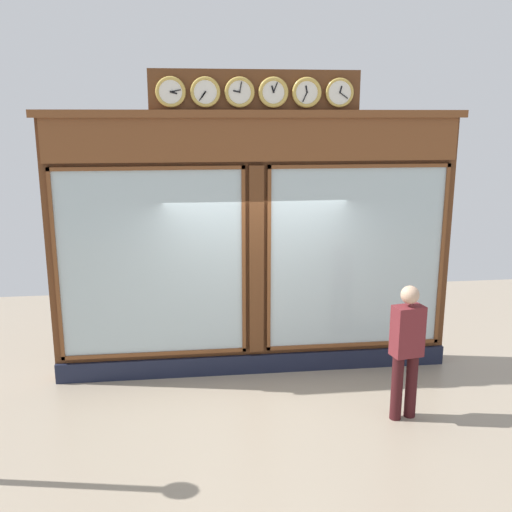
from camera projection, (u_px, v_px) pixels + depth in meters
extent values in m
plane|color=gray|center=(290.00, 493.00, 5.76)|extent=(14.00, 14.00, 0.00)
cube|color=#5B3319|center=(255.00, 249.00, 8.18)|extent=(5.61, 0.30, 3.60)
cube|color=#191E33|center=(256.00, 364.00, 8.41)|extent=(5.61, 0.08, 0.28)
cube|color=brown|center=(256.00, 140.00, 7.65)|extent=(5.49, 0.08, 0.56)
cube|color=brown|center=(256.00, 114.00, 7.59)|extent=(5.72, 0.20, 0.10)
cube|color=silver|center=(356.00, 258.00, 8.22)|extent=(2.45, 0.02, 2.53)
cube|color=brown|center=(361.00, 166.00, 7.90)|extent=(2.55, 0.04, 0.05)
cube|color=brown|center=(353.00, 344.00, 8.51)|extent=(2.55, 0.04, 0.05)
cube|color=brown|center=(442.00, 256.00, 8.35)|extent=(0.05, 0.04, 2.63)
cube|color=brown|center=(269.00, 261.00, 8.06)|extent=(0.05, 0.04, 2.63)
cube|color=silver|center=(152.00, 264.00, 7.89)|extent=(2.45, 0.02, 2.53)
cube|color=brown|center=(147.00, 168.00, 7.57)|extent=(2.55, 0.04, 0.05)
cube|color=brown|center=(155.00, 354.00, 8.17)|extent=(2.55, 0.04, 0.05)
cube|color=brown|center=(56.00, 267.00, 7.73)|extent=(0.05, 0.04, 2.63)
cube|color=brown|center=(244.00, 262.00, 8.02)|extent=(0.05, 0.04, 2.63)
cube|color=#5B3319|center=(256.00, 261.00, 8.04)|extent=(0.20, 0.10, 2.63)
cube|color=#5B3319|center=(256.00, 92.00, 7.56)|extent=(2.77, 0.06, 0.58)
cylinder|color=white|center=(340.00, 93.00, 7.61)|extent=(0.31, 0.02, 0.31)
torus|color=gold|center=(340.00, 93.00, 7.61)|extent=(0.37, 0.04, 0.37)
cube|color=black|center=(341.00, 89.00, 7.59)|extent=(0.04, 0.01, 0.09)
cube|color=black|center=(344.00, 96.00, 7.61)|extent=(0.11, 0.01, 0.09)
sphere|color=black|center=(340.00, 93.00, 7.60)|extent=(0.02, 0.02, 0.02)
cylinder|color=white|center=(307.00, 92.00, 7.56)|extent=(0.31, 0.02, 0.31)
torus|color=gold|center=(307.00, 92.00, 7.56)|extent=(0.39, 0.05, 0.39)
cube|color=black|center=(306.00, 89.00, 7.54)|extent=(0.03, 0.01, 0.09)
cube|color=black|center=(305.00, 97.00, 7.56)|extent=(0.06, 0.01, 0.12)
sphere|color=black|center=(307.00, 92.00, 7.54)|extent=(0.02, 0.02, 0.02)
cylinder|color=white|center=(273.00, 92.00, 7.51)|extent=(0.31, 0.02, 0.31)
torus|color=gold|center=(273.00, 92.00, 7.51)|extent=(0.39, 0.05, 0.39)
cube|color=black|center=(273.00, 89.00, 7.49)|extent=(0.04, 0.01, 0.09)
cube|color=black|center=(276.00, 87.00, 7.49)|extent=(0.06, 0.01, 0.13)
sphere|color=black|center=(274.00, 92.00, 7.49)|extent=(0.02, 0.02, 0.02)
cylinder|color=white|center=(240.00, 92.00, 7.46)|extent=(0.31, 0.02, 0.31)
torus|color=gold|center=(240.00, 92.00, 7.46)|extent=(0.39, 0.05, 0.39)
cube|color=black|center=(236.00, 91.00, 7.44)|extent=(0.09, 0.01, 0.03)
cube|color=black|center=(241.00, 87.00, 7.43)|extent=(0.04, 0.01, 0.13)
sphere|color=black|center=(240.00, 92.00, 7.44)|extent=(0.02, 0.02, 0.02)
cylinder|color=white|center=(205.00, 92.00, 7.41)|extent=(0.31, 0.02, 0.31)
torus|color=gold|center=(205.00, 92.00, 7.41)|extent=(0.38, 0.05, 0.38)
cube|color=black|center=(203.00, 95.00, 7.40)|extent=(0.06, 0.01, 0.08)
cube|color=black|center=(202.00, 96.00, 7.40)|extent=(0.09, 0.01, 0.11)
sphere|color=black|center=(205.00, 92.00, 7.39)|extent=(0.02, 0.02, 0.02)
cylinder|color=white|center=(171.00, 92.00, 7.36)|extent=(0.31, 0.02, 0.31)
torus|color=gold|center=(171.00, 92.00, 7.35)|extent=(0.38, 0.05, 0.38)
cube|color=black|center=(174.00, 93.00, 7.35)|extent=(0.09, 0.01, 0.04)
cube|color=black|center=(176.00, 91.00, 7.35)|extent=(0.13, 0.01, 0.04)
sphere|color=black|center=(171.00, 92.00, 7.34)|extent=(0.02, 0.02, 0.02)
cylinder|color=#3A1316|center=(397.00, 388.00, 7.08)|extent=(0.14, 0.14, 0.82)
cylinder|color=#3A1316|center=(411.00, 385.00, 7.13)|extent=(0.14, 0.14, 0.82)
cube|color=maroon|center=(408.00, 331.00, 6.94)|extent=(0.40, 0.28, 0.62)
sphere|color=tan|center=(410.00, 295.00, 6.83)|extent=(0.22, 0.22, 0.22)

